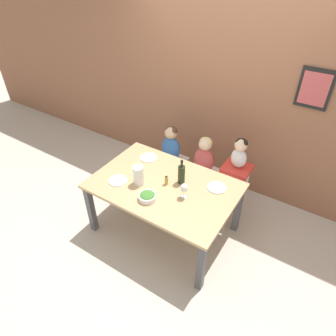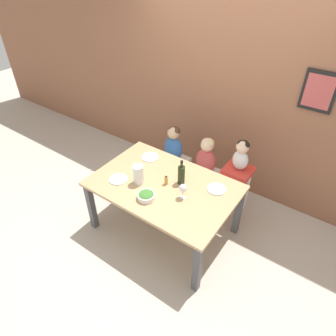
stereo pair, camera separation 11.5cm
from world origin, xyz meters
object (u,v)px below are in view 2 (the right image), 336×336
Objects in this scene: chair_far_center at (204,177)px; chair_right_highchair at (237,180)px; dinner_plate_back_right at (216,189)px; dinner_plate_back_left at (150,157)px; person_child_left at (174,144)px; salad_bowl_large at (146,196)px; chair_far_left at (173,164)px; paper_towel_roll at (138,175)px; person_child_center at (206,156)px; person_baby_right at (241,154)px; dinner_plate_front_left at (118,179)px; wine_bottle at (181,174)px; wine_glass_near at (183,189)px.

chair_right_highchair reaches higher than chair_far_center.
chair_right_highchair is at bearing 85.45° from dinner_plate_back_right.
dinner_plate_back_left is at bearing -141.76° from chair_far_center.
salad_bowl_large is at bearing -70.49° from person_child_left.
paper_towel_roll reaches higher than chair_far_left.
person_child_center reaches higher than salad_bowl_large.
person_baby_right is at bearing 0.21° from chair_far_center.
dinner_plate_front_left is (-0.08, -0.98, 0.01)m from person_child_left.
chair_far_left is 0.50m from chair_far_center.
chair_far_center is 2.00× the size of paper_towel_roll.
chair_far_left is at bearing 151.46° from dinner_plate_back_right.
dinner_plate_back_left is at bearing -141.68° from person_child_center.
dinner_plate_front_left is 0.55m from dinner_plate_back_left.
wine_bottle is at bearing -17.50° from dinner_plate_back_left.
chair_right_highchair is at bearing -90.00° from person_baby_right.
person_child_left is 2.44× the size of dinner_plate_back_right.
person_child_left is (0.00, 0.00, 0.33)m from chair_far_left.
person_child_left reaches higher than paper_towel_roll.
chair_far_center is 0.47m from chair_right_highchair.
wine_bottle is (0.53, -0.62, 0.46)m from chair_far_left.
wine_bottle is 0.62m from dinner_plate_back_left.
dinner_plate_back_left is (-0.05, -0.44, 0.01)m from person_child_left.
dinner_plate_front_left is 1.00× the size of dinner_plate_back_right.
person_child_left reaches higher than chair_right_highchair.
paper_towel_roll is 1.09× the size of dinner_plate_back_left.
chair_far_left is 0.60m from person_child_center.
wine_glass_near is 0.78m from dinner_plate_front_left.
chair_far_left is 1.15m from wine_glass_near.
wine_bottle is (-0.41, -0.62, -0.09)m from person_baby_right.
chair_right_highchair is 1.23m from paper_towel_roll.
person_baby_right is (0.44, 0.00, 0.55)m from chair_far_center.
chair_far_center is 0.60m from person_child_left.
wine_bottle is 0.47m from paper_towel_roll.
dinner_plate_front_left reaches higher than chair_far_left.
person_child_center is 0.84m from wine_glass_near.
salad_bowl_large is at bearing -70.47° from chair_far_left.
wine_bottle reaches higher than paper_towel_roll.
wine_bottle reaches higher than wine_glass_near.
person_child_left is at bearing 130.34° from wine_bottle.
paper_towel_roll is at bearing -80.93° from chair_far_left.
salad_bowl_large reaches higher than dinner_plate_back_left.
chair_far_left is 2.00× the size of paper_towel_roll.
wine_glass_near is (0.15, -0.19, 0.01)m from wine_bottle.
chair_far_left is at bearing 129.65° from wine_glass_near.
dinner_plate_back_right is at bearing 27.57° from paper_towel_roll.
dinner_plate_front_left is at bearing -156.93° from paper_towel_roll.
person_child_center reaches higher than chair_right_highchair.
paper_towel_roll reaches higher than salad_bowl_large.
chair_far_left is 1.17m from salad_bowl_large.
paper_towel_roll reaches higher than dinner_plate_front_left.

